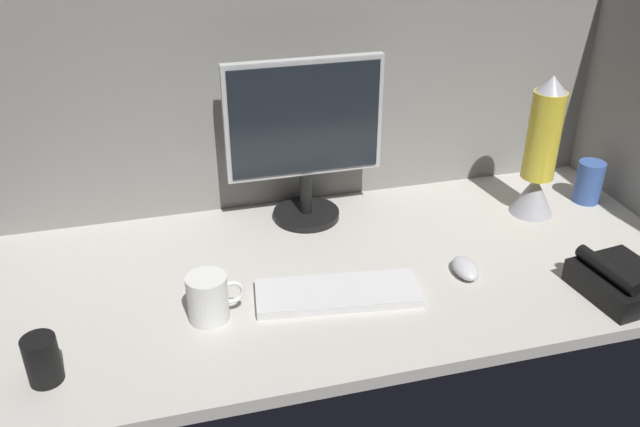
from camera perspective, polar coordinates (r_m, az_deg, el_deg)
ground_plane at (r=166.25cm, az=1.93°, el=-4.63°), size 180.00×80.00×3.00cm
cubicle_wall_back at (r=184.03cm, az=-1.27°, el=10.53°), size 180.00×5.00×64.26cm
monitor at (r=174.86cm, az=-1.29°, el=6.71°), size 41.13×18.00×43.83cm
keyboard at (r=153.38cm, az=1.52°, el=-6.74°), size 38.40×17.81×2.00cm
mouse at (r=164.02cm, az=12.16°, el=-4.54°), size 6.28×9.98×3.40cm
mug_black_travel at (r=140.09cm, az=-22.38°, el=-11.34°), size 6.48×6.48×9.92cm
mug_ceramic_white at (r=146.53cm, az=-9.38°, el=-7.02°), size 12.45×8.81×10.65cm
mug_ceramic_blue at (r=205.01cm, az=21.75°, el=2.49°), size 7.38×7.38×12.00cm
lava_lamp at (r=189.34cm, az=18.05°, el=4.48°), size 11.93×11.93×39.04cm
desk_phone at (r=167.56cm, az=23.99°, el=-5.27°), size 19.28×21.01×8.80cm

